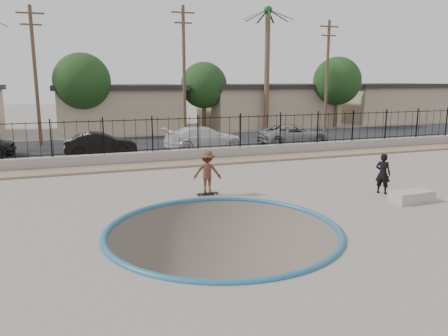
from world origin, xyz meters
TOP-DOWN VIEW (x-y plane):
  - ground at (0.00, 12.00)m, footprint 120.00×120.00m
  - bowl_pit at (0.00, -1.00)m, footprint 6.84×6.84m
  - coping_ring at (0.00, -1.00)m, footprint 7.04×7.04m
  - rock_strip at (0.00, 9.20)m, footprint 42.00×1.60m
  - retaining_wall at (0.00, 10.30)m, footprint 42.00×0.45m
  - fence at (0.00, 10.30)m, footprint 40.00×0.04m
  - street at (0.00, 17.00)m, footprint 90.00×8.00m
  - house_center at (0.00, 26.50)m, footprint 10.60×8.60m
  - house_east at (14.00, 26.50)m, footprint 12.60×8.60m
  - house_east_far at (28.00, 26.50)m, footprint 11.60×8.60m
  - palm_right at (12.00, 22.00)m, footprint 2.30×2.30m
  - utility_pole_left at (-6.00, 19.00)m, footprint 1.70×0.24m
  - utility_pole_mid at (4.00, 19.00)m, footprint 1.70×0.24m
  - utility_pole_right at (16.00, 19.00)m, footprint 1.70×0.24m
  - street_tree_left at (-3.00, 23.00)m, footprint 4.32×4.32m
  - street_tree_mid at (7.00, 24.00)m, footprint 3.96×3.96m
  - street_tree_right at (19.00, 22.00)m, footprint 4.32×4.32m
  - skater at (0.77, 3.00)m, footprint 1.20×0.94m
  - skateboard at (0.77, 3.00)m, footprint 0.85×0.23m
  - videographer at (7.27, 0.97)m, footprint 0.63×0.69m
  - concrete_ledge at (7.50, -0.38)m, footprint 1.63×0.78m
  - car_b at (-2.49, 13.40)m, footprint 4.03×1.41m
  - car_c at (3.78, 13.40)m, footprint 5.09×2.26m
  - car_d at (10.08, 13.40)m, footprint 4.92×2.31m

SIDE VIEW (x-z plane):
  - ground at x=0.00m, z-range -2.20..0.00m
  - bowl_pit at x=0.00m, z-range -0.90..0.90m
  - coping_ring at x=0.00m, z-range -0.10..0.10m
  - street at x=0.00m, z-range 0.00..0.04m
  - rock_strip at x=0.00m, z-range 0.00..0.11m
  - skateboard at x=0.77m, z-range 0.02..0.10m
  - concrete_ledge at x=7.50m, z-range 0.00..0.40m
  - retaining_wall at x=0.00m, z-range 0.00..0.60m
  - car_b at x=-2.49m, z-range 0.04..1.36m
  - car_d at x=10.08m, z-range 0.04..1.40m
  - car_c at x=3.78m, z-range 0.04..1.49m
  - videographer at x=7.27m, z-range 0.00..1.58m
  - skater at x=0.77m, z-range 0.00..1.63m
  - fence at x=0.00m, z-range 0.60..2.40m
  - house_east at x=14.00m, z-range 0.02..3.92m
  - house_east_far at x=28.00m, z-range 0.02..3.92m
  - house_center at x=0.00m, z-range 0.02..3.92m
  - street_tree_mid at x=7.00m, z-range 0.92..6.75m
  - street_tree_left at x=-3.00m, z-range 1.01..7.37m
  - street_tree_right at x=19.00m, z-range 1.01..7.37m
  - utility_pole_left at x=-6.00m, z-range 0.20..9.20m
  - utility_pole_right at x=16.00m, z-range 0.20..9.20m
  - utility_pole_mid at x=4.00m, z-range 0.21..9.71m
  - palm_right at x=12.00m, z-range 2.18..12.48m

